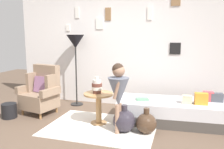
{
  "coord_description": "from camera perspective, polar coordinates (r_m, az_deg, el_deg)",
  "views": [
    {
      "loc": [
        1.38,
        -3.13,
        1.56
      ],
      "look_at": [
        0.15,
        0.95,
        0.85
      ],
      "focal_mm": 37.74,
      "sensor_mm": 36.0,
      "label": 1
    }
  ],
  "objects": [
    {
      "name": "ground_plane",
      "position": [
        3.76,
        -6.61,
        -15.11
      ],
      "size": [
        12.0,
        12.0,
        0.0
      ],
      "primitive_type": "plane",
      "color": "brown"
    },
    {
      "name": "gallery_wall",
      "position": [
        5.27,
        1.61,
        6.67
      ],
      "size": [
        4.8,
        0.12,
        2.6
      ],
      "color": "silver",
      "rests_on": "ground"
    },
    {
      "name": "rug",
      "position": [
        4.16,
        -2.61,
        -12.53
      ],
      "size": [
        1.84,
        1.33,
        0.01
      ],
      "primitive_type": "cube",
      "color": "silver",
      "rests_on": "ground"
    },
    {
      "name": "armchair",
      "position": [
        4.96,
        -16.7,
        -4.0
      ],
      "size": [
        0.84,
        0.7,
        0.97
      ],
      "color": "#9E7042",
      "rests_on": "ground"
    },
    {
      "name": "daybed",
      "position": [
        4.44,
        14.16,
        -8.7
      ],
      "size": [
        1.95,
        0.92,
        0.4
      ],
      "color": "#4C4742",
      "rests_on": "ground"
    },
    {
      "name": "pillow_head",
      "position": [
        4.57,
        24.01,
        -5.1
      ],
      "size": [
        0.22,
        0.14,
        0.15
      ],
      "primitive_type": "cube",
      "rotation": [
        0.0,
        0.0,
        0.11
      ],
      "color": "#474C56",
      "rests_on": "daybed"
    },
    {
      "name": "pillow_mid",
      "position": [
        4.54,
        22.26,
        -4.94
      ],
      "size": [
        0.18,
        0.13,
        0.17
      ],
      "primitive_type": "cube",
      "rotation": [
        0.0,
        0.0,
        0.06
      ],
      "color": "#D64C56",
      "rests_on": "daybed"
    },
    {
      "name": "pillow_back",
      "position": [
        4.29,
        20.78,
        -5.51
      ],
      "size": [
        0.22,
        0.13,
        0.2
      ],
      "primitive_type": "cube",
      "rotation": [
        0.0,
        0.0,
        0.07
      ],
      "color": "orange",
      "rests_on": "daybed"
    },
    {
      "name": "pillow_extra",
      "position": [
        4.27,
        17.75,
        -5.79
      ],
      "size": [
        0.17,
        0.13,
        0.14
      ],
      "primitive_type": "cube",
      "rotation": [
        0.0,
        0.0,
        -0.07
      ],
      "color": "beige",
      "rests_on": "daybed"
    },
    {
      "name": "side_table",
      "position": [
        4.2,
        -3.26,
        -6.73
      ],
      "size": [
        0.53,
        0.53,
        0.56
      ],
      "color": "tan",
      "rests_on": "ground"
    },
    {
      "name": "vase_striped",
      "position": [
        4.13,
        -3.67,
        -2.83
      ],
      "size": [
        0.18,
        0.18,
        0.3
      ],
      "color": "brown",
      "rests_on": "side_table"
    },
    {
      "name": "floor_lamp",
      "position": [
        5.25,
        -8.85,
        7.2
      ],
      "size": [
        0.39,
        0.39,
        1.58
      ],
      "color": "black",
      "rests_on": "ground"
    },
    {
      "name": "person_child",
      "position": [
        3.71,
        1.58,
        -3.54
      ],
      "size": [
        0.34,
        0.34,
        1.14
      ],
      "color": "#A37A60",
      "rests_on": "ground"
    },
    {
      "name": "book_on_daybed",
      "position": [
        4.34,
        7.35,
        -5.93
      ],
      "size": [
        0.26,
        0.22,
        0.03
      ],
      "primitive_type": "cube",
      "rotation": [
        0.0,
        0.0,
        0.34
      ],
      "color": "#679C7A",
      "rests_on": "daybed"
    },
    {
      "name": "demijohn_near",
      "position": [
        3.91,
        2.95,
        -11.1
      ],
      "size": [
        0.37,
        0.37,
        0.45
      ],
      "color": "#332D38",
      "rests_on": "ground"
    },
    {
      "name": "demijohn_far",
      "position": [
        3.89,
        8.29,
        -11.57
      ],
      "size": [
        0.33,
        0.33,
        0.42
      ],
      "color": "#473323",
      "rests_on": "ground"
    },
    {
      "name": "magazine_basket",
      "position": [
        4.95,
        -23.64,
        -8.03
      ],
      "size": [
        0.28,
        0.28,
        0.28
      ],
      "primitive_type": "cylinder",
      "color": "black",
      "rests_on": "ground"
    }
  ]
}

